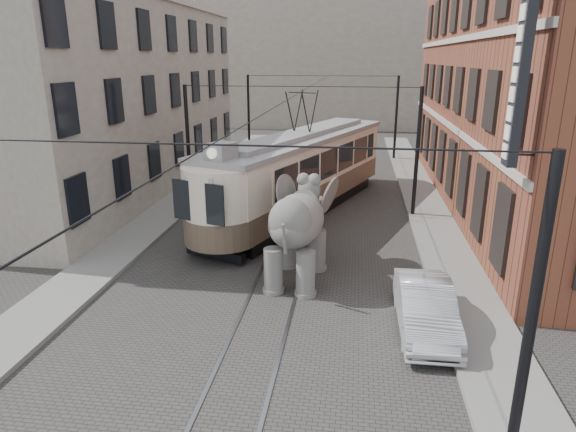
# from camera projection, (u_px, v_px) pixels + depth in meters

# --- Properties ---
(ground) EXTENTS (120.00, 120.00, 0.00)m
(ground) POSITION_uv_depth(u_px,v_px,m) (286.00, 259.00, 18.86)
(ground) COLOR #3A3836
(tram_rails) EXTENTS (1.54, 80.00, 0.02)m
(tram_rails) POSITION_uv_depth(u_px,v_px,m) (286.00, 259.00, 18.86)
(tram_rails) COLOR slate
(tram_rails) RESTS_ON ground
(sidewalk_right) EXTENTS (2.00, 60.00, 0.15)m
(sidewalk_right) POSITION_uv_depth(u_px,v_px,m) (452.00, 266.00, 18.07)
(sidewalk_right) COLOR slate
(sidewalk_right) RESTS_ON ground
(sidewalk_left) EXTENTS (2.00, 60.00, 0.15)m
(sidewalk_left) POSITION_uv_depth(u_px,v_px,m) (121.00, 249.00, 19.67)
(sidewalk_left) COLOR slate
(sidewalk_left) RESTS_ON ground
(brick_building) EXTENTS (8.00, 26.00, 12.00)m
(brick_building) POSITION_uv_depth(u_px,v_px,m) (539.00, 84.00, 24.15)
(brick_building) COLOR brown
(brick_building) RESTS_ON ground
(stucco_building) EXTENTS (7.00, 24.00, 10.00)m
(stucco_building) POSITION_uv_depth(u_px,v_px,m) (116.00, 99.00, 28.22)
(stucco_building) COLOR gray
(stucco_building) RESTS_ON ground
(distant_block) EXTENTS (28.00, 10.00, 14.00)m
(distant_block) POSITION_uv_depth(u_px,v_px,m) (337.00, 59.00, 54.56)
(distant_block) COLOR gray
(distant_block) RESTS_ON ground
(catenary) EXTENTS (11.00, 30.20, 6.00)m
(catenary) POSITION_uv_depth(u_px,v_px,m) (297.00, 155.00, 22.71)
(catenary) COLOR black
(catenary) RESTS_ON ground
(tram) EXTENTS (7.85, 14.56, 5.73)m
(tram) POSITION_uv_depth(u_px,v_px,m) (302.00, 154.00, 23.78)
(tram) COLOR beige
(tram) RESTS_ON ground
(elephant) EXTENTS (3.44, 5.61, 3.28)m
(elephant) POSITION_uv_depth(u_px,v_px,m) (296.00, 234.00, 16.61)
(elephant) COLOR #5E5C57
(elephant) RESTS_ON ground
(parked_car) EXTENTS (1.51, 4.12, 1.35)m
(parked_car) POSITION_uv_depth(u_px,v_px,m) (426.00, 308.00, 13.76)
(parked_car) COLOR #A3A3A7
(parked_car) RESTS_ON ground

